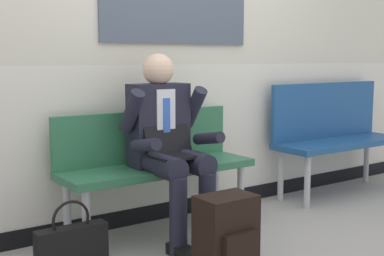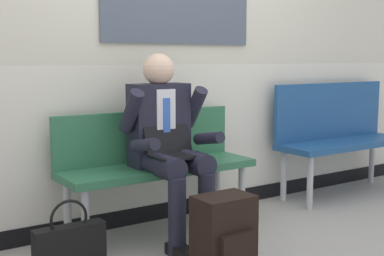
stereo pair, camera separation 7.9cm
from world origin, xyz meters
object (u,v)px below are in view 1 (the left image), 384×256
Objects in this scene: person_seated at (169,142)px; backpack at (227,236)px; bench_empty at (334,130)px; handbag at (72,251)px; bench_with_person at (154,159)px.

backpack is at bearing -93.49° from person_seated.
person_seated is at bearing -173.73° from bench_empty.
bench_empty is at bearing 6.27° from person_seated.
handbag is at bearing -170.76° from bench_empty.
bench_empty is 2.99× the size of handbag.
backpack is 0.86m from handbag.
handbag is (-0.78, -0.23, -0.50)m from person_seated.
bench_empty is 2.73m from handbag.
bench_with_person is 0.95m from handbag.
bench_empty reaches higher than handbag.
bench_with_person is at bearing 28.30° from handbag.
bench_with_person reaches higher than handbag.
bench_with_person is at bearing 90.00° from person_seated.
person_seated reaches higher than bench_with_person.
backpack reaches higher than handbag.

